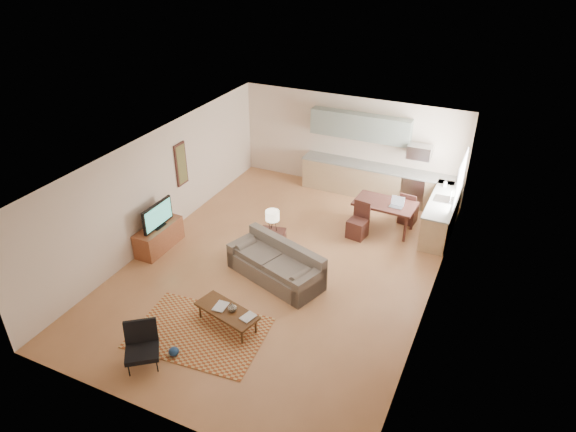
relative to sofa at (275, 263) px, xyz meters
The scene contains 25 objects.
room 1.07m from the sofa, 96.90° to the left, with size 9.00×9.00×9.00m.
kitchen_counter_back 4.73m from the sofa, 79.75° to the left, with size 4.26×0.64×0.92m, color tan, non-canonical shape.
kitchen_counter_right 4.51m from the sofa, 50.44° to the left, with size 0.64×2.26×0.92m, color tan, non-canonical shape.
kitchen_range 5.05m from the sofa, 67.36° to the left, with size 0.62×0.62×0.90m, color #A5A8AD.
kitchen_microwave 5.19m from the sofa, 67.44° to the left, with size 0.62×0.40×0.35m, color #A5A8AD.
upper_cabinets 5.06m from the sofa, 87.11° to the left, with size 2.80×0.34×0.70m, color gray.
window_right 4.85m from the sofa, 47.62° to the left, with size 0.02×1.40×1.05m, color white.
wall_art_left 3.73m from the sofa, 157.16° to the left, with size 0.06×0.42×1.10m, color olive, non-canonical shape.
triptych 5.13m from the sofa, 91.83° to the left, with size 1.70×0.04×0.50m, color beige, non-canonical shape.
rug 2.27m from the sofa, 104.03° to the right, with size 2.44×1.69×0.02m, color #9B401D.
sofa is the anchor object (origin of this frame).
coffee_table 1.78m from the sofa, 95.34° to the right, with size 1.30×0.51×0.39m, color #442711, non-canonical shape.
book_a 1.80m from the sofa, 103.73° to the right, with size 0.25×0.33×0.03m, color maroon.
book_b 1.76m from the sofa, 83.16° to the right, with size 0.28×0.34×0.02m, color navy.
vase 1.74m from the sofa, 91.72° to the right, with size 0.19×0.19×0.17m, color black.
armchair 3.39m from the sofa, 106.99° to the right, with size 0.66×0.66×0.76m, color black, non-canonical shape.
tv_credenza 3.04m from the sofa, behind, with size 0.50×1.31×0.60m, color brown, non-canonical shape.
tv 3.03m from the sofa, behind, with size 0.10×1.00×0.60m, color black, non-canonical shape.
console_table 0.94m from the sofa, 119.67° to the left, with size 0.56×0.37×0.65m, color #3C1D19, non-canonical shape.
table_lamp 1.07m from the sofa, 119.67° to the left, with size 0.32×0.32×0.52m, color beige, non-canonical shape.
dining_table 3.39m from the sofa, 62.68° to the left, with size 1.50×0.86×0.76m, color #3C1D19, non-canonical shape.
dining_chair_near 2.62m from the sofa, 65.78° to the left, with size 0.43×0.46×0.91m, color #3C1D19, non-canonical shape.
dining_chair_far 4.17m from the sofa, 60.74° to the left, with size 0.42×0.44×0.88m, color #3C1D19, non-canonical shape.
laptop 3.49m from the sofa, 57.50° to the left, with size 0.32×0.24×0.24m, color #A5A8AD, non-canonical shape.
soap_bottle 5.07m from the sofa, 56.54° to the left, with size 0.10×0.10×0.19m, color beige.
Camera 1 is at (4.14, -8.60, 6.77)m, focal length 32.00 mm.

